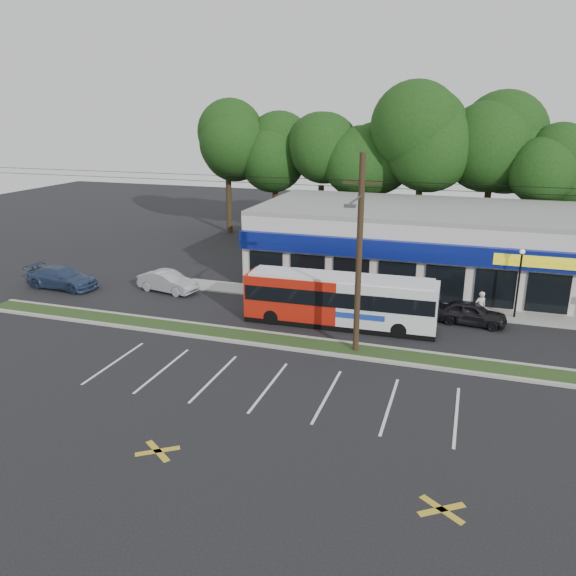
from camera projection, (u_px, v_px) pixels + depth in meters
The scene contains 15 objects.
ground at pixel (294, 352), 28.81m from camera, with size 120.00×120.00×0.00m, color black.
grass_strip at pixel (300, 343), 29.70m from camera, with size 40.00×1.60×0.12m, color #253616.
curb_south at pixel (295, 349), 28.92m from camera, with size 40.00×0.25×0.14m, color #9E9E93.
curb_north at pixel (304, 337), 30.46m from camera, with size 40.00×0.25×0.14m, color #9E9E93.
sidewalk at pixel (412, 306), 35.45m from camera, with size 32.00×2.20×0.10m, color #9E9E93.
strip_mall at pixel (432, 243), 40.79m from camera, with size 25.00×12.55×5.30m.
utility_pole at pixel (356, 249), 27.18m from camera, with size 50.00×2.77×10.00m.
lamp_post at pixel (519, 275), 32.69m from camera, with size 0.30×0.30×4.25m.
tree_line at pixel (429, 153), 48.66m from camera, with size 46.76×6.76×11.83m.
metrobus at pixel (340, 299), 32.02m from camera, with size 11.01×2.66×2.95m.
car_dark at pixel (471, 313), 32.41m from camera, with size 1.60×3.99×1.36m, color black.
car_silver at pixel (168, 282), 38.32m from camera, with size 1.50×4.31×1.42m, color #AAADB2.
car_blue at pixel (62, 277), 39.12m from camera, with size 2.12×5.21×1.51m, color navy.
pedestrian_a at pixel (480, 307), 32.69m from camera, with size 0.68×0.45×1.86m, color beige.
pedestrian_b at pixel (409, 295), 34.80m from camera, with size 0.89×0.69×1.82m, color #B4A9A2.
Camera 1 is at (8.03, -25.27, 11.73)m, focal length 35.00 mm.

